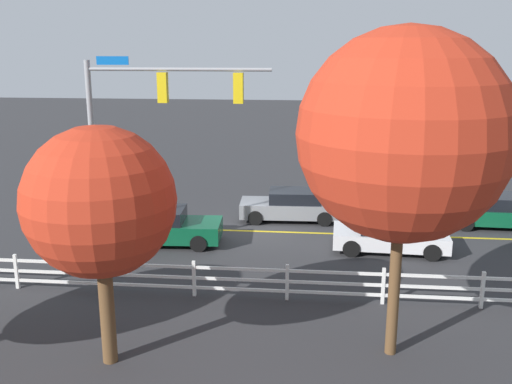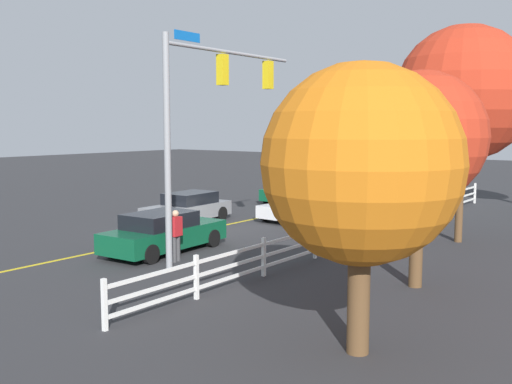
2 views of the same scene
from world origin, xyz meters
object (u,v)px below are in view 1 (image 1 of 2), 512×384
(car_1, at_px, (497,211))
(pedestrian, at_px, (129,231))
(car_4, at_px, (389,235))
(tree_0, at_px, (404,136))
(tree_3, at_px, (100,203))
(car_3, at_px, (291,205))
(car_0, at_px, (159,226))

(car_1, distance_m, pedestrian, 15.50)
(car_4, bearing_deg, pedestrian, -168.64)
(tree_0, height_order, tree_3, tree_0)
(car_1, xyz_separation_m, pedestrian, (14.67, 5.00, 0.27))
(car_1, height_order, pedestrian, pedestrian)
(car_4, bearing_deg, car_1, 38.08)
(pedestrian, xyz_separation_m, tree_3, (-1.83, 7.35, 3.15))
(car_1, xyz_separation_m, tree_0, (5.88, 11.25, 4.91))
(car_3, relative_size, tree_3, 0.76)
(car_1, distance_m, tree_3, 18.14)
(car_0, bearing_deg, tree_0, -46.64)
(car_0, bearing_deg, car_4, -2.58)
(car_4, relative_size, tree_0, 0.54)
(car_4, distance_m, tree_3, 12.26)
(tree_0, bearing_deg, car_1, -117.60)
(pedestrian, height_order, tree_3, tree_3)
(car_4, xyz_separation_m, tree_3, (7.80, 8.80, 3.46))
(car_0, height_order, tree_0, tree_0)
(car_4, distance_m, tree_0, 9.19)
(tree_3, bearing_deg, tree_0, -170.99)
(tree_3, bearing_deg, pedestrian, -76.00)
(pedestrian, xyz_separation_m, tree_0, (-8.79, 6.25, 4.64))
(car_0, height_order, tree_3, tree_3)
(car_3, xyz_separation_m, tree_0, (-2.99, 11.25, 4.89))
(tree_3, bearing_deg, car_4, -131.58)
(car_3, distance_m, tree_3, 13.41)
(car_1, distance_m, tree_0, 13.61)
(car_3, bearing_deg, tree_0, 102.69)
(pedestrian, distance_m, tree_0, 11.74)
(car_1, bearing_deg, car_0, 16.78)
(car_4, xyz_separation_m, tree_0, (0.85, 7.69, 4.95))
(car_0, xyz_separation_m, car_3, (-5.03, -3.65, -0.02))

